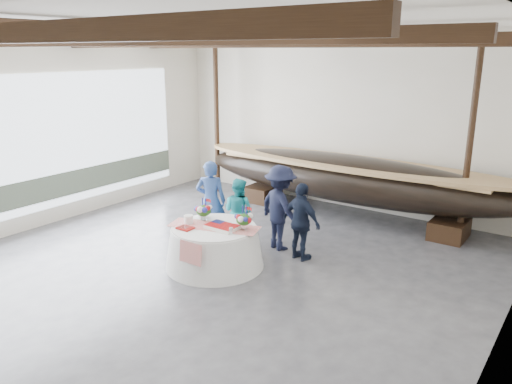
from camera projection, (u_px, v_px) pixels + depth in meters
The scene contains 14 objects.
floor at pixel (188, 282), 9.16m from camera, with size 10.00×12.00×0.01m, color #3D3D42.
wall_back at pixel (340, 123), 13.25m from camera, with size 10.00×0.02×4.50m, color silver.
wall_left at pixel (22, 135), 11.33m from camera, with size 0.02×12.00×4.50m, color silver.
wall_right at pixel (500, 217), 5.75m from camera, with size 0.02×12.00×4.50m, color silver.
ceiling at pixel (177, 24), 7.93m from camera, with size 10.00×12.00×0.01m, color white.
pavilion_structure at pixel (213, 56), 8.74m from camera, with size 9.80×11.76×4.50m.
open_bay at pixel (64, 147), 12.20m from camera, with size 0.03×7.00×3.20m.
longboat_display at pixel (347, 178), 12.48m from camera, with size 8.54×1.71×1.60m.
banquet_table at pixel (215, 246), 9.74m from camera, with size 1.92×1.92×0.82m.
tabletop_items at pixel (219, 218), 9.67m from camera, with size 1.86×1.07×0.40m.
guest_woman_blue at pixel (211, 201), 11.00m from camera, with size 0.66×0.43×1.81m, color navy.
guest_woman_teal at pixel (238, 211), 10.84m from camera, with size 0.71×0.56×1.47m, color teal.
guest_man_left at pixel (280, 208), 10.49m from camera, with size 1.18×0.68×1.82m, color black.
guest_man_right at pixel (302, 222), 9.96m from camera, with size 0.94×0.39×1.60m, color black.
Camera 1 is at (5.86, -6.08, 4.10)m, focal length 35.00 mm.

